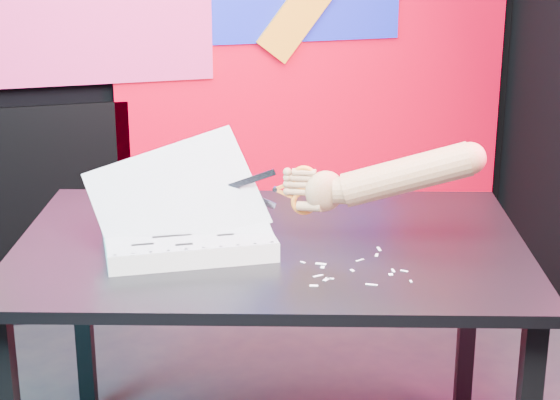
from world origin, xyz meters
name	(u,v)px	position (x,y,z in m)	size (l,w,h in m)	color
room	(237,23)	(0.00, 0.00, 1.35)	(3.01, 3.01, 2.71)	#26272F
backdrop	(169,78)	(0.06, 1.46, 0.96)	(2.88, 0.05, 2.08)	#EF001F
work_table	(271,269)	(0.13, 0.20, 0.67)	(1.53, 1.23, 0.75)	black
printout_stack	(187,236)	(-0.09, 0.21, 0.78)	(0.47, 0.33, 0.31)	white
scissors	(298,190)	(0.19, 0.17, 0.90)	(0.22, 0.10, 0.13)	#989EB7
hand_forearm	(393,177)	(0.41, 0.07, 0.94)	(0.46, 0.23, 0.20)	tan
paper_clippings	(350,270)	(0.26, -0.05, 0.75)	(0.26, 0.24, 0.00)	white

